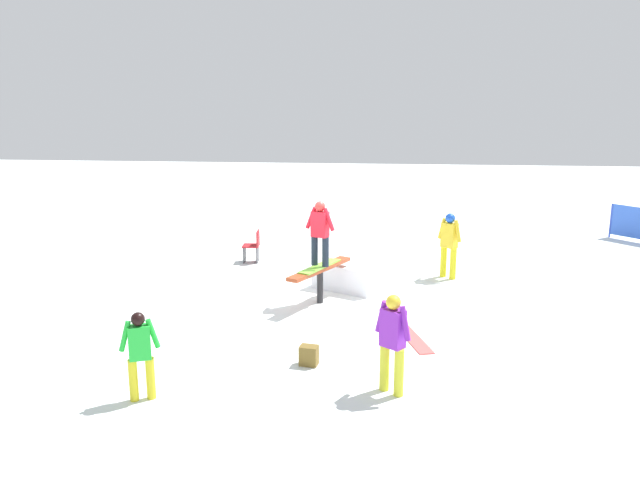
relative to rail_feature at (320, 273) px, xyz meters
name	(u,v)px	position (x,y,z in m)	size (l,w,h in m)	color
ground_plane	(320,303)	(0.00, 0.00, -0.68)	(60.00, 60.00, 0.00)	white
rail_feature	(320,273)	(0.00, 0.00, 0.00)	(2.06, 1.22, 0.82)	black
snow_kicker_ramp	(358,272)	(-1.51, 0.76, -0.37)	(1.80, 1.50, 0.62)	white
main_rider_on_rail	(320,234)	(0.00, 0.00, 0.86)	(1.39, 0.83, 1.45)	#81D13D
bystander_green	(140,351)	(4.78, -2.15, 0.09)	(0.30, 0.58, 1.37)	gold
bystander_yellow	(449,242)	(-2.28, 2.98, 0.24)	(0.53, 0.58, 1.64)	yellow
bystander_purple	(392,339)	(4.16, 1.54, 0.20)	(0.47, 0.57, 1.57)	gold
loose_snowboard_coral	(414,340)	(1.99, 1.98, -0.67)	(1.37, 0.28, 0.02)	#F05956
folding_chair	(253,247)	(-3.28, -2.20, -0.27)	(0.47, 0.47, 0.88)	#3F3F44
backpack_on_snow	(309,355)	(3.29, 0.16, -0.51)	(0.30, 0.22, 0.34)	brown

